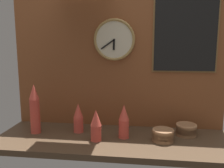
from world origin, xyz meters
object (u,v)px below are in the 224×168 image
Objects in this scene: bowl_stack_right at (163,135)px; wall_clock at (114,40)px; cup_stack_far_left at (35,109)px; bowl_stack_far_right at (186,129)px; menu_board at (185,32)px; cup_stack_center_right at (124,121)px; cup_stack_center_left at (78,118)px; cup_stack_center at (96,125)px.

bowl_stack_right is 0.46× the size of wall_clock.
cup_stack_far_left is 1.09m from bowl_stack_far_right.
menu_board is (0.51, 0.01, 0.05)m from wall_clock.
cup_stack_center_left is at bearing 168.83° from cup_stack_center_right.
cup_stack_center_right is 1.63× the size of bowl_stack_right.
wall_clock is (0.55, 0.21, 0.49)m from cup_stack_far_left.
cup_stack_center_right is at bearing -167.02° from bowl_stack_far_right.
bowl_stack_far_right is at bearing -83.01° from menu_board.
cup_stack_center is 0.91m from menu_board.
cup_stack_center is 1.49× the size of bowl_stack_far_right.
cup_stack_center_left is at bearing 171.26° from bowl_stack_right.
cup_stack_far_left is 0.91m from bowl_stack_right.
cup_stack_far_left is at bearing 177.62° from bowl_stack_right.
menu_board reaches higher than cup_stack_far_left.
cup_stack_center reaches higher than bowl_stack_right.
bowl_stack_far_right is (0.77, 0.03, -0.06)m from cup_stack_center_left.
cup_stack_far_left is 1.68× the size of cup_stack_center.
bowl_stack_right is 0.21m from bowl_stack_far_right.
bowl_stack_right is (0.26, -0.03, -0.07)m from cup_stack_center_right.
bowl_stack_far_right is at bearing 4.68° from cup_stack_far_left.
cup_stack_far_left reaches higher than cup_stack_center_left.
cup_stack_far_left is 0.48m from cup_stack_center.
bowl_stack_far_right is at bearing 15.81° from cup_stack_center.
cup_stack_far_left reaches higher than cup_stack_center_right.
wall_clock reaches higher than cup_stack_center.
menu_board reaches higher than wall_clock.
wall_clock is at bearing 144.72° from bowl_stack_right.
menu_board is at bearing 29.43° from cup_stack_center_right.
cup_stack_far_left is at bearing -158.57° from wall_clock.
cup_stack_center_right is at bearing -1.07° from cup_stack_far_left.
wall_clock reaches higher than bowl_stack_right.
cup_stack_far_left is at bearing -175.32° from bowl_stack_far_right.
menu_board reaches higher than cup_stack_center.
bowl_stack_right is 0.74m from menu_board.
wall_clock is (-0.36, 0.25, 0.62)m from bowl_stack_right.
cup_stack_far_left is at bearing -168.08° from menu_board.
menu_board is at bearing 59.30° from bowl_stack_right.
cup_stack_center is 1.49× the size of bowl_stack_right.
bowl_stack_far_right is 0.46× the size of wall_clock.
cup_stack_center_left is 0.68× the size of wall_clock.
menu_board is at bearing 11.92° from cup_stack_far_left.
cup_stack_center is 0.45m from bowl_stack_right.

